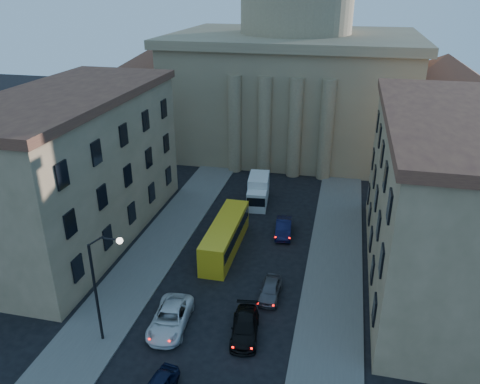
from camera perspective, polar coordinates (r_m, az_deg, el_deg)
name	(u,v)px	position (r m, az deg, el deg)	size (l,w,h in m)	color
sidewalk_left	(146,264)	(44.45, -11.43, -8.55)	(5.00, 60.00, 0.15)	#5B5853
sidewalk_right	(333,288)	(41.19, 11.21, -11.45)	(5.00, 60.00, 0.15)	#5B5853
church	(293,69)	(72.61, 6.53, 14.64)	(68.02, 28.76, 36.60)	#887154
building_left	(74,167)	(48.20, -19.54, 2.95)	(11.60, 26.60, 14.70)	tan
building_right	(447,200)	(42.01, 23.92, -0.90)	(11.60, 26.60, 14.70)	tan
street_lamp	(101,280)	(33.67, -16.61, -10.26)	(2.62, 0.44, 8.83)	black
car_left_mid	(170,318)	(36.64, -8.50, -14.98)	(2.58, 5.60, 1.56)	silver
car_right_mid	(245,327)	(35.63, 0.62, -16.17)	(1.95, 4.80, 1.39)	black
car_right_far	(270,289)	(39.37, 3.71, -11.78)	(1.60, 3.97, 1.35)	#515156
car_right_distant	(284,228)	(48.34, 5.33, -4.36)	(1.57, 4.49, 1.48)	black
city_bus	(225,235)	(45.08, -1.80, -5.29)	(2.44, 10.44, 2.94)	gold
box_truck	(258,191)	(54.57, 2.22, 0.08)	(2.79, 5.87, 3.12)	silver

